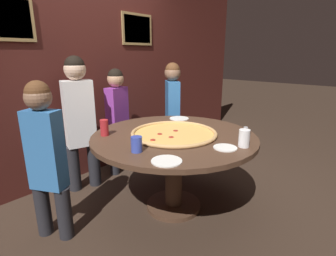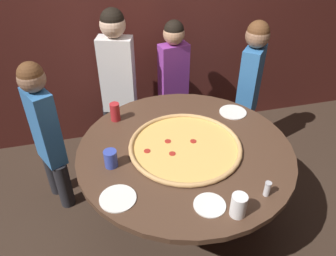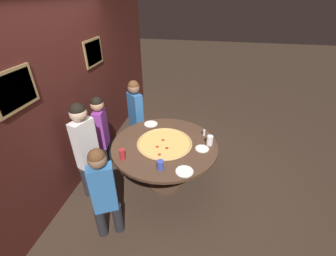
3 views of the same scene
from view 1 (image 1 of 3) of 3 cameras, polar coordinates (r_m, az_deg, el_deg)
The scene contains 15 objects.
ground_plane at distance 2.68m, azimuth 1.21°, elevation -16.73°, with size 24.00×24.00×0.00m, color #38281E.
back_wall at distance 3.27m, azimuth -17.54°, elevation 12.79°, with size 6.40×0.08×2.60m.
dining_table at distance 2.41m, azimuth 1.29°, elevation -4.68°, with size 1.48×1.48×0.74m.
giant_pizza at distance 2.36m, azimuth 1.34°, elevation -1.14°, with size 0.78×0.78×0.03m.
drink_cup_centre_back at distance 1.95m, azimuth -6.86°, elevation -3.54°, with size 0.08×0.08×0.12m, color #384CB7.
drink_cup_far_right at distance 2.39m, azimuth -13.69°, elevation 0.07°, with size 0.07×0.07×0.14m, color #B22328.
drink_cup_by_shaker at distance 2.12m, azimuth 16.24°, elevation -2.16°, with size 0.09×0.09×0.14m, color white.
white_plate_right_side at distance 1.79m, azimuth -0.30°, elevation -7.20°, with size 0.21×0.21×0.01m, color white.
white_plate_left_side at distance 2.93m, azimuth 2.44°, elevation 2.09°, with size 0.21×0.21×0.01m, color white.
white_plate_far_back at distance 2.08m, azimuth 12.34°, elevation -4.21°, with size 0.18×0.18×0.01m, color white.
condiment_shaker at distance 2.36m, azimuth 16.49°, elevation -0.91°, with size 0.04×0.04×0.10m.
diner_side_left at distance 3.38m, azimuth 0.96°, elevation 4.25°, with size 0.31×0.33×1.34m.
diner_far_right at distance 2.88m, azimuth -18.73°, elevation 2.36°, with size 0.38×0.24×1.43m.
diner_far_left at distance 2.19m, azimuth -25.08°, elevation -5.06°, with size 0.25×0.33×1.27m.
diner_centre_back at distance 3.22m, azimuth -10.95°, elevation 2.74°, with size 0.33×0.19×1.28m.
Camera 1 is at (-1.74, -1.43, 1.45)m, focal length 28.00 mm.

